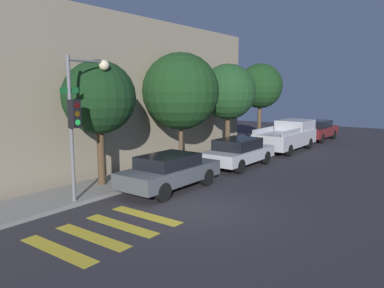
{
  "coord_description": "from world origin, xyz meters",
  "views": [
    {
      "loc": [
        -9.35,
        -6.86,
        3.86
      ],
      "look_at": [
        2.76,
        2.1,
        1.6
      ],
      "focal_mm": 35.0,
      "sensor_mm": 36.0,
      "label": 1
    }
  ],
  "objects_px": {
    "sedan_near_corner": "(170,171)",
    "tree_behind_truck": "(260,86)",
    "traffic_light_pole": "(81,106)",
    "sedan_middle": "(238,152)",
    "sedan_far_end": "(317,130)",
    "tree_midblock": "(181,91)",
    "tree_near_corner": "(99,98)",
    "pickup_truck": "(288,136)",
    "tree_far_end": "(228,92)"
  },
  "relations": [
    {
      "from": "sedan_near_corner",
      "to": "sedan_middle",
      "type": "bearing_deg",
      "value": -0.0
    },
    {
      "from": "traffic_light_pole",
      "to": "pickup_truck",
      "type": "relative_size",
      "value": 0.91
    },
    {
      "from": "sedan_far_end",
      "to": "tree_behind_truck",
      "type": "distance_m",
      "value": 6.3
    },
    {
      "from": "pickup_truck",
      "to": "tree_far_end",
      "type": "xyz_separation_m",
      "value": [
        -3.44,
        2.31,
        2.71
      ]
    },
    {
      "from": "sedan_near_corner",
      "to": "tree_behind_truck",
      "type": "relative_size",
      "value": 0.79
    },
    {
      "from": "tree_behind_truck",
      "to": "tree_near_corner",
      "type": "bearing_deg",
      "value": 180.0
    },
    {
      "from": "pickup_truck",
      "to": "tree_midblock",
      "type": "relative_size",
      "value": 0.97
    },
    {
      "from": "tree_midblock",
      "to": "tree_behind_truck",
      "type": "distance_m",
      "value": 8.55
    },
    {
      "from": "sedan_near_corner",
      "to": "tree_behind_truck",
      "type": "bearing_deg",
      "value": 10.75
    },
    {
      "from": "tree_far_end",
      "to": "tree_behind_truck",
      "type": "distance_m",
      "value": 4.14
    },
    {
      "from": "tree_near_corner",
      "to": "sedan_middle",
      "type": "bearing_deg",
      "value": -19.24
    },
    {
      "from": "sedan_far_end",
      "to": "tree_behind_truck",
      "type": "xyz_separation_m",
      "value": [
        -4.92,
        2.31,
        3.19
      ]
    },
    {
      "from": "sedan_middle",
      "to": "tree_near_corner",
      "type": "bearing_deg",
      "value": 160.76
    },
    {
      "from": "tree_far_end",
      "to": "traffic_light_pole",
      "type": "bearing_deg",
      "value": -174.59
    },
    {
      "from": "sedan_far_end",
      "to": "tree_far_end",
      "type": "xyz_separation_m",
      "value": [
        -9.04,
        2.31,
        2.84
      ]
    },
    {
      "from": "tree_far_end",
      "to": "tree_near_corner",
      "type": "bearing_deg",
      "value": 180.0
    },
    {
      "from": "traffic_light_pole",
      "to": "tree_midblock",
      "type": "bearing_deg",
      "value": 8.98
    },
    {
      "from": "tree_behind_truck",
      "to": "tree_far_end",
      "type": "bearing_deg",
      "value": 180.0
    },
    {
      "from": "sedan_far_end",
      "to": "tree_midblock",
      "type": "distance_m",
      "value": 13.97
    },
    {
      "from": "tree_behind_truck",
      "to": "tree_midblock",
      "type": "bearing_deg",
      "value": 180.0
    },
    {
      "from": "pickup_truck",
      "to": "tree_near_corner",
      "type": "xyz_separation_m",
      "value": [
        -12.85,
        2.31,
        2.58
      ]
    },
    {
      "from": "sedan_near_corner",
      "to": "tree_far_end",
      "type": "relative_size",
      "value": 0.82
    },
    {
      "from": "sedan_near_corner",
      "to": "tree_behind_truck",
      "type": "height_order",
      "value": "tree_behind_truck"
    },
    {
      "from": "sedan_far_end",
      "to": "tree_far_end",
      "type": "bearing_deg",
      "value": 165.66
    },
    {
      "from": "traffic_light_pole",
      "to": "sedan_middle",
      "type": "height_order",
      "value": "traffic_light_pole"
    },
    {
      "from": "sedan_far_end",
      "to": "tree_behind_truck",
      "type": "relative_size",
      "value": 0.84
    },
    {
      "from": "sedan_near_corner",
      "to": "tree_midblock",
      "type": "relative_size",
      "value": 0.78
    },
    {
      "from": "pickup_truck",
      "to": "tree_far_end",
      "type": "height_order",
      "value": "tree_far_end"
    },
    {
      "from": "sedan_near_corner",
      "to": "tree_behind_truck",
      "type": "distance_m",
      "value": 12.81
    },
    {
      "from": "tree_behind_truck",
      "to": "sedan_near_corner",
      "type": "bearing_deg",
      "value": -169.25
    },
    {
      "from": "tree_midblock",
      "to": "traffic_light_pole",
      "type": "bearing_deg",
      "value": -171.02
    },
    {
      "from": "tree_near_corner",
      "to": "tree_behind_truck",
      "type": "bearing_deg",
      "value": -0.0
    },
    {
      "from": "pickup_truck",
      "to": "tree_far_end",
      "type": "relative_size",
      "value": 1.03
    },
    {
      "from": "tree_far_end",
      "to": "sedan_far_end",
      "type": "bearing_deg",
      "value": -14.34
    },
    {
      "from": "sedan_near_corner",
      "to": "sedan_far_end",
      "type": "xyz_separation_m",
      "value": [
        17.1,
        -0.0,
        0.05
      ]
    },
    {
      "from": "sedan_far_end",
      "to": "tree_behind_truck",
      "type": "height_order",
      "value": "tree_behind_truck"
    },
    {
      "from": "sedan_near_corner",
      "to": "sedan_far_end",
      "type": "bearing_deg",
      "value": -0.0
    },
    {
      "from": "sedan_far_end",
      "to": "tree_near_corner",
      "type": "bearing_deg",
      "value": 172.86
    },
    {
      "from": "sedan_near_corner",
      "to": "traffic_light_pole",
      "type": "bearing_deg",
      "value": 156.97
    },
    {
      "from": "traffic_light_pole",
      "to": "tree_behind_truck",
      "type": "bearing_deg",
      "value": 3.94
    },
    {
      "from": "sedan_near_corner",
      "to": "tree_near_corner",
      "type": "xyz_separation_m",
      "value": [
        -1.35,
        2.31,
        2.76
      ]
    },
    {
      "from": "sedan_middle",
      "to": "tree_behind_truck",
      "type": "relative_size",
      "value": 0.8
    },
    {
      "from": "traffic_light_pole",
      "to": "tree_midblock",
      "type": "distance_m",
      "value": 6.71
    },
    {
      "from": "sedan_far_end",
      "to": "tree_midblock",
      "type": "relative_size",
      "value": 0.83
    },
    {
      "from": "sedan_near_corner",
      "to": "tree_near_corner",
      "type": "distance_m",
      "value": 3.85
    },
    {
      "from": "tree_behind_truck",
      "to": "sedan_far_end",
      "type": "bearing_deg",
      "value": -25.16
    },
    {
      "from": "sedan_near_corner",
      "to": "tree_far_end",
      "type": "height_order",
      "value": "tree_far_end"
    },
    {
      "from": "sedan_middle",
      "to": "sedan_far_end",
      "type": "distance_m",
      "value": 11.83
    },
    {
      "from": "sedan_middle",
      "to": "pickup_truck",
      "type": "relative_size",
      "value": 0.81
    },
    {
      "from": "sedan_far_end",
      "to": "traffic_light_pole",
      "type": "bearing_deg",
      "value": 176.39
    }
  ]
}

